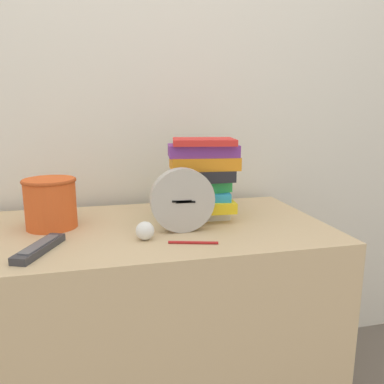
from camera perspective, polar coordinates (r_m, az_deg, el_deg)
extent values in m
cube|color=silver|center=(1.57, -10.39, 14.53)|extent=(6.00, 0.04, 2.40)
cube|color=tan|center=(1.40, -8.11, -20.26)|extent=(1.26, 0.63, 0.76)
cylinder|color=#B7B2A8|center=(1.16, -1.48, -1.25)|extent=(0.20, 0.04, 0.20)
cylinder|color=silver|center=(1.15, -1.36, -1.39)|extent=(0.18, 0.01, 0.18)
cube|color=black|center=(1.14, -1.28, -1.47)|extent=(0.05, 0.01, 0.01)
cube|color=black|center=(1.14, -1.28, -1.47)|extent=(0.07, 0.01, 0.01)
cylinder|color=black|center=(1.14, -1.28, -1.47)|extent=(0.01, 0.00, 0.01)
cube|color=white|center=(1.34, 1.20, -3.15)|extent=(0.19, 0.13, 0.03)
cube|color=yellow|center=(1.31, 1.71, -1.91)|extent=(0.21, 0.18, 0.04)
cube|color=#2D9ED1|center=(1.32, 0.80, -0.36)|extent=(0.24, 0.19, 0.03)
cube|color=green|center=(1.31, 0.58, 0.99)|extent=(0.24, 0.17, 0.04)
cube|color=#232328|center=(1.29, 1.81, 2.55)|extent=(0.20, 0.13, 0.04)
cube|color=orange|center=(1.30, 1.86, 4.48)|extent=(0.24, 0.16, 0.04)
cube|color=#7A3899|center=(1.30, 1.67, 6.35)|extent=(0.25, 0.16, 0.04)
cube|color=red|center=(1.30, 1.78, 7.69)|extent=(0.24, 0.20, 0.02)
cylinder|color=#E05623|center=(1.29, -20.74, -1.63)|extent=(0.16, 0.16, 0.16)
torus|color=#B3451C|center=(1.27, -20.99, 1.64)|extent=(0.17, 0.17, 0.01)
cube|color=#333338|center=(1.09, -22.22, -7.95)|extent=(0.12, 0.20, 0.02)
cube|color=#59595E|center=(1.09, -22.27, -7.38)|extent=(0.09, 0.15, 0.00)
sphere|color=white|center=(1.11, -7.18, -5.87)|extent=(0.05, 0.05, 0.05)
cylinder|color=#B21E1E|center=(1.07, 0.19, -7.70)|extent=(0.14, 0.05, 0.01)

